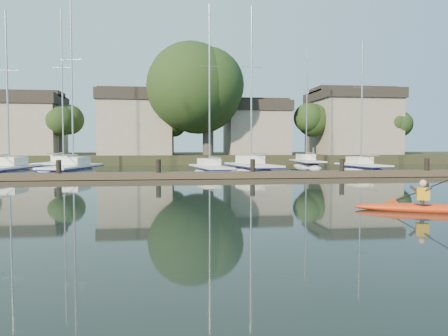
{
  "coord_description": "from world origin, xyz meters",
  "views": [
    {
      "loc": [
        -2.32,
        -13.54,
        2.09
      ],
      "look_at": [
        -0.2,
        3.32,
        1.2
      ],
      "focal_mm": 35.0,
      "sensor_mm": 36.0,
      "label": 1
    }
  ],
  "objects": [
    {
      "name": "kayak",
      "position": [
        5.7,
        -0.84,
        0.17
      ],
      "size": [
        4.29,
        2.24,
        1.41
      ],
      "rotation": [
        0.0,
        0.0,
        -0.39
      ],
      "color": "red",
      "rests_on": "ground"
    },
    {
      "name": "sailboat_5",
      "position": [
        -11.7,
        26.49,
        -0.19
      ],
      "size": [
        3.67,
        9.49,
        15.33
      ],
      "rotation": [
        0.0,
        0.0,
        -0.17
      ],
      "color": "white",
      "rests_on": "ground"
    },
    {
      "name": "sailboat_0",
      "position": [
        -13.37,
        18.07,
        -0.21
      ],
      "size": [
        3.09,
        8.16,
        12.64
      ],
      "rotation": [
        0.0,
        0.0,
        -0.11
      ],
      "color": "white",
      "rests_on": "ground"
    },
    {
      "name": "shore",
      "position": [
        1.61,
        40.29,
        3.23
      ],
      "size": [
        90.0,
        25.25,
        12.75
      ],
      "color": "#243118",
      "rests_on": "ground"
    },
    {
      "name": "sailboat_2",
      "position": [
        0.7,
        18.54,
        -0.17
      ],
      "size": [
        3.21,
        8.41,
        13.59
      ],
      "rotation": [
        0.0,
        0.0,
        0.16
      ],
      "color": "white",
      "rests_on": "ground"
    },
    {
      "name": "ground",
      "position": [
        0.0,
        0.0,
        0.0
      ],
      "size": [
        160.0,
        160.0,
        0.0
      ],
      "primitive_type": "plane",
      "color": "black",
      "rests_on": "ground"
    },
    {
      "name": "sailboat_3",
      "position": [
        3.93,
        18.98,
        -0.21
      ],
      "size": [
        3.81,
        8.88,
        13.88
      ],
      "rotation": [
        0.0,
        0.0,
        0.19
      ],
      "color": "white",
      "rests_on": "ground"
    },
    {
      "name": "sailboat_4",
      "position": [
        12.83,
        19.29,
        -0.19
      ],
      "size": [
        2.73,
        6.98,
        11.56
      ],
      "rotation": [
        0.0,
        0.0,
        0.1
      ],
      "color": "white",
      "rests_on": "ground"
    },
    {
      "name": "sailboat_7",
      "position": [
        11.0,
        27.6,
        -0.19
      ],
      "size": [
        2.54,
        8.18,
        13.03
      ],
      "rotation": [
        0.0,
        0.0,
        -0.05
      ],
      "color": "white",
      "rests_on": "ground"
    },
    {
      "name": "sailboat_1",
      "position": [
        -9.28,
        18.92,
        -0.19
      ],
      "size": [
        3.84,
        8.94,
        14.2
      ],
      "rotation": [
        0.0,
        0.0,
        -0.2
      ],
      "color": "white",
      "rests_on": "ground"
    },
    {
      "name": "dock",
      "position": [
        0.0,
        14.0,
        0.2
      ],
      "size": [
        34.0,
        2.0,
        1.8
      ],
      "color": "#4A392A",
      "rests_on": "ground"
    }
  ]
}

